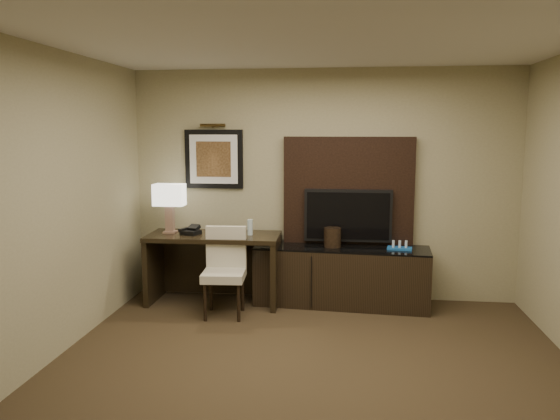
# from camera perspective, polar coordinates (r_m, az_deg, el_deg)

# --- Properties ---
(floor) EXTENTS (4.50, 5.00, 0.01)m
(floor) POSITION_cam_1_polar(r_m,az_deg,el_deg) (4.40, 2.82, -18.69)
(floor) COLOR #312416
(floor) RESTS_ON ground
(ceiling) EXTENTS (4.50, 5.00, 0.01)m
(ceiling) POSITION_cam_1_polar(r_m,az_deg,el_deg) (3.98, 3.12, 18.51)
(ceiling) COLOR silver
(ceiling) RESTS_ON wall_back
(wall_back) EXTENTS (4.50, 0.01, 2.70)m
(wall_back) POSITION_cam_1_polar(r_m,az_deg,el_deg) (6.45, 4.49, 2.60)
(wall_back) COLOR #989067
(wall_back) RESTS_ON floor
(wall_front) EXTENTS (4.50, 0.01, 2.70)m
(wall_front) POSITION_cam_1_polar(r_m,az_deg,el_deg) (1.58, -3.54, -15.98)
(wall_front) COLOR #989067
(wall_front) RESTS_ON floor
(wall_left) EXTENTS (0.01, 5.00, 2.70)m
(wall_left) POSITION_cam_1_polar(r_m,az_deg,el_deg) (4.70, -25.60, -0.39)
(wall_left) COLOR #989067
(wall_left) RESTS_ON floor
(desk) EXTENTS (1.52, 0.67, 0.81)m
(desk) POSITION_cam_1_polar(r_m,az_deg,el_deg) (6.40, -6.88, -6.10)
(desk) COLOR black
(desk) RESTS_ON floor
(credenza) EXTENTS (2.00, 0.68, 0.68)m
(credenza) POSITION_cam_1_polar(r_m,az_deg,el_deg) (6.33, 6.42, -6.86)
(credenza) COLOR black
(credenza) RESTS_ON floor
(tv_wall_panel) EXTENTS (1.50, 0.12, 1.30)m
(tv_wall_panel) POSITION_cam_1_polar(r_m,az_deg,el_deg) (6.39, 7.15, 1.78)
(tv_wall_panel) COLOR black
(tv_wall_panel) RESTS_ON wall_back
(tv) EXTENTS (1.00, 0.08, 0.60)m
(tv) POSITION_cam_1_polar(r_m,az_deg,el_deg) (6.33, 7.11, -0.57)
(tv) COLOR black
(tv) RESTS_ON tv_wall_panel
(artwork) EXTENTS (0.70, 0.04, 0.70)m
(artwork) POSITION_cam_1_polar(r_m,az_deg,el_deg) (6.59, -6.91, 5.30)
(artwork) COLOR black
(artwork) RESTS_ON wall_back
(picture_light) EXTENTS (0.04, 0.04, 0.30)m
(picture_light) POSITION_cam_1_polar(r_m,az_deg,el_deg) (6.54, -7.05, 8.78)
(picture_light) COLOR #433215
(picture_light) RESTS_ON wall_back
(desk_chair) EXTENTS (0.48, 0.54, 0.92)m
(desk_chair) POSITION_cam_1_polar(r_m,az_deg,el_deg) (5.92, -5.88, -6.70)
(desk_chair) COLOR beige
(desk_chair) RESTS_ON floor
(table_lamp) EXTENTS (0.41, 0.28, 0.60)m
(table_lamp) POSITION_cam_1_polar(r_m,az_deg,el_deg) (6.44, -11.46, 0.31)
(table_lamp) COLOR #936F5B
(table_lamp) RESTS_ON desk
(desk_phone) EXTENTS (0.24, 0.22, 0.09)m
(desk_phone) POSITION_cam_1_polar(r_m,az_deg,el_deg) (6.33, -9.31, -2.11)
(desk_phone) COLOR black
(desk_phone) RESTS_ON desk
(blue_folder) EXTENTS (0.34, 0.39, 0.02)m
(blue_folder) POSITION_cam_1_polar(r_m,az_deg,el_deg) (6.25, -6.00, -2.53)
(blue_folder) COLOR #174F9A
(blue_folder) RESTS_ON desk
(book) EXTENTS (0.16, 0.03, 0.21)m
(book) POSITION_cam_1_polar(r_m,az_deg,el_deg) (6.21, -6.35, -1.69)
(book) COLOR #B5A58E
(book) RESTS_ON desk
(water_bottle) EXTENTS (0.07, 0.07, 0.18)m
(water_bottle) POSITION_cam_1_polar(r_m,az_deg,el_deg) (6.22, -3.14, -1.81)
(water_bottle) COLOR silver
(water_bottle) RESTS_ON desk
(ice_bucket) EXTENTS (0.24, 0.24, 0.22)m
(ice_bucket) POSITION_cam_1_polar(r_m,az_deg,el_deg) (6.23, 5.51, -2.85)
(ice_bucket) COLOR black
(ice_bucket) RESTS_ON credenza
(minibar_tray) EXTENTS (0.29, 0.20, 0.10)m
(minibar_tray) POSITION_cam_1_polar(r_m,az_deg,el_deg) (6.23, 12.40, -3.59)
(minibar_tray) COLOR #17549B
(minibar_tray) RESTS_ON credenza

